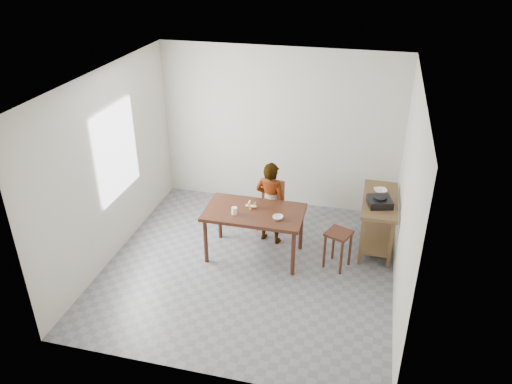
% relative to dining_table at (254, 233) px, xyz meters
% --- Properties ---
extents(floor, '(4.00, 4.00, 0.04)m').
position_rel_dining_table_xyz_m(floor, '(0.00, -0.30, -0.40)').
color(floor, slate).
rests_on(floor, ground).
extents(ceiling, '(4.00, 4.00, 0.04)m').
position_rel_dining_table_xyz_m(ceiling, '(0.00, -0.30, 2.35)').
color(ceiling, white).
rests_on(ceiling, wall_back).
extents(wall_back, '(4.00, 0.04, 2.70)m').
position_rel_dining_table_xyz_m(wall_back, '(0.00, 1.72, 0.98)').
color(wall_back, beige).
rests_on(wall_back, ground).
extents(wall_front, '(4.00, 0.04, 2.70)m').
position_rel_dining_table_xyz_m(wall_front, '(0.00, -2.32, 0.98)').
color(wall_front, beige).
rests_on(wall_front, ground).
extents(wall_left, '(0.04, 4.00, 2.70)m').
position_rel_dining_table_xyz_m(wall_left, '(-2.02, -0.30, 0.98)').
color(wall_left, beige).
rests_on(wall_left, ground).
extents(wall_right, '(0.04, 4.00, 2.70)m').
position_rel_dining_table_xyz_m(wall_right, '(2.02, -0.30, 0.98)').
color(wall_right, beige).
rests_on(wall_right, ground).
extents(window_pane, '(0.02, 1.10, 1.30)m').
position_rel_dining_table_xyz_m(window_pane, '(-1.97, -0.10, 1.12)').
color(window_pane, white).
rests_on(window_pane, wall_left).
extents(dining_table, '(1.40, 0.80, 0.75)m').
position_rel_dining_table_xyz_m(dining_table, '(0.00, 0.00, 0.00)').
color(dining_table, '#3F1E12').
rests_on(dining_table, floor).
extents(prep_counter, '(0.50, 1.20, 0.80)m').
position_rel_dining_table_xyz_m(prep_counter, '(1.72, 0.70, 0.03)').
color(prep_counter, brown).
rests_on(prep_counter, floor).
extents(child, '(0.54, 0.41, 1.31)m').
position_rel_dining_table_xyz_m(child, '(0.14, 0.45, 0.28)').
color(child, white).
rests_on(child, floor).
extents(dining_chair, '(0.40, 0.40, 0.77)m').
position_rel_dining_table_xyz_m(dining_chair, '(0.05, 0.82, 0.01)').
color(dining_chair, '#3F1E12').
rests_on(dining_chair, floor).
extents(stool, '(0.42, 0.42, 0.57)m').
position_rel_dining_table_xyz_m(stool, '(1.20, 0.02, -0.09)').
color(stool, '#3F1E12').
rests_on(stool, floor).
extents(glass_tumbler, '(0.09, 0.09, 0.10)m').
position_rel_dining_table_xyz_m(glass_tumbler, '(-0.25, -0.15, 0.43)').
color(glass_tumbler, white).
rests_on(glass_tumbler, dining_table).
extents(small_bowl, '(0.18, 0.18, 0.05)m').
position_rel_dining_table_xyz_m(small_bowl, '(0.37, -0.14, 0.40)').
color(small_bowl, white).
rests_on(small_bowl, dining_table).
extents(banana, '(0.20, 0.16, 0.06)m').
position_rel_dining_table_xyz_m(banana, '(-0.07, 0.08, 0.41)').
color(banana, '#F0E458').
rests_on(banana, dining_table).
extents(serving_bowl, '(0.24, 0.24, 0.05)m').
position_rel_dining_table_xyz_m(serving_bowl, '(1.71, 0.91, 0.45)').
color(serving_bowl, white).
rests_on(serving_bowl, prep_counter).
extents(gas_burner, '(0.39, 0.39, 0.11)m').
position_rel_dining_table_xyz_m(gas_burner, '(1.71, 0.51, 0.48)').
color(gas_burner, black).
rests_on(gas_burner, prep_counter).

